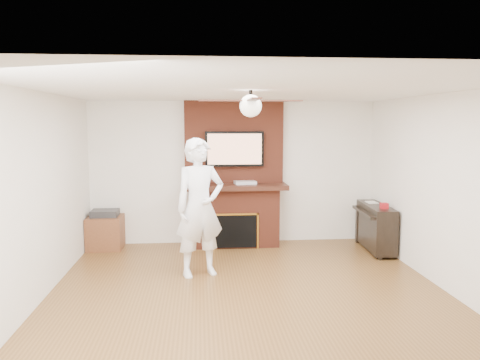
{
  "coord_description": "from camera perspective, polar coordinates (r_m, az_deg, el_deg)",
  "views": [
    {
      "loc": [
        -0.6,
        -5.45,
        2.13
      ],
      "look_at": [
        -0.05,
        0.9,
        1.34
      ],
      "focal_mm": 35.0,
      "sensor_mm": 36.0,
      "label": 1
    }
  ],
  "objects": [
    {
      "name": "fireplace",
      "position": [
        8.1,
        -0.69,
        -1.02
      ],
      "size": [
        1.78,
        0.64,
        2.5
      ],
      "color": "maroon",
      "rests_on": "ground"
    },
    {
      "name": "candle_blue",
      "position": [
        8.09,
        0.3,
        -7.93
      ],
      "size": [
        0.05,
        0.05,
        0.08
      ],
      "primitive_type": "cylinder",
      "color": "navy",
      "rests_on": "ground"
    },
    {
      "name": "person",
      "position": [
        6.49,
        -4.92,
        -3.37
      ],
      "size": [
        0.83,
        0.69,
        1.92
      ],
      "primitive_type": "imported",
      "rotation": [
        0.0,
        0.0,
        0.37
      ],
      "color": "white",
      "rests_on": "ground"
    },
    {
      "name": "ceiling_fan",
      "position": [
        5.49,
        1.31,
        9.14
      ],
      "size": [
        1.21,
        1.21,
        0.31
      ],
      "color": "black",
      "rests_on": "room_shell"
    },
    {
      "name": "tv",
      "position": [
        7.99,
        -0.68,
        3.81
      ],
      "size": [
        1.0,
        0.08,
        0.6
      ],
      "color": "black",
      "rests_on": "fireplace"
    },
    {
      "name": "side_table",
      "position": [
        8.29,
        -16.07,
        -5.96
      ],
      "size": [
        0.58,
        0.58,
        0.66
      ],
      "rotation": [
        0.0,
        0.0,
        0.0
      ],
      "color": "brown",
      "rests_on": "ground"
    },
    {
      "name": "piano",
      "position": [
        8.14,
        16.18,
        -5.43
      ],
      "size": [
        0.51,
        1.2,
        0.86
      ],
      "rotation": [
        0.0,
        0.0,
        -0.07
      ],
      "color": "black",
      "rests_on": "ground"
    },
    {
      "name": "room_shell",
      "position": [
        5.55,
        1.28,
        -2.08
      ],
      "size": [
        5.36,
        5.86,
        2.86
      ],
      "color": "brown",
      "rests_on": "ground"
    },
    {
      "name": "candle_cream",
      "position": [
        8.07,
        -0.31,
        -7.87
      ],
      "size": [
        0.08,
        0.08,
        0.11
      ],
      "primitive_type": "cylinder",
      "color": "beige",
      "rests_on": "ground"
    },
    {
      "name": "candle_orange",
      "position": [
        8.03,
        -1.36,
        -7.87
      ],
      "size": [
        0.07,
        0.07,
        0.13
      ],
      "primitive_type": "cylinder",
      "color": "orange",
      "rests_on": "ground"
    },
    {
      "name": "cable_box",
      "position": [
        8.01,
        0.64,
        -0.31
      ],
      "size": [
        0.39,
        0.25,
        0.05
      ],
      "primitive_type": "cube",
      "rotation": [
        0.0,
        0.0,
        0.13
      ],
      "color": "silver",
      "rests_on": "fireplace"
    },
    {
      "name": "candle_green",
      "position": [
        8.08,
        -0.11,
        -7.88
      ],
      "size": [
        0.07,
        0.07,
        0.1
      ],
      "primitive_type": "cylinder",
      "color": "#3E8434",
      "rests_on": "ground"
    }
  ]
}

